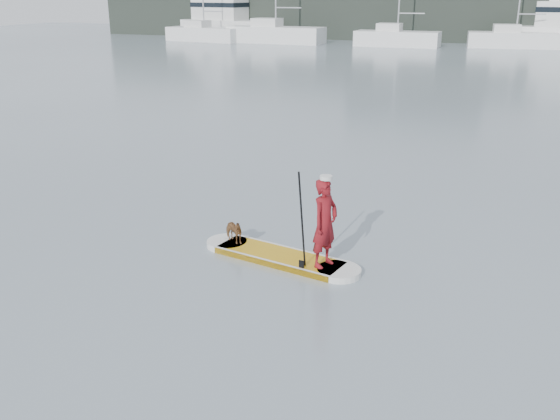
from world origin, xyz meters
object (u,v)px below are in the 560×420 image
(sailboat_a, at_px, (204,33))
(motor_yacht_b, at_px, (224,19))
(paddler, at_px, (325,223))
(sailboat_c, at_px, (396,37))
(sailboat_b, at_px, (275,33))
(dog, at_px, (233,231))
(sailboat_d, at_px, (514,38))
(paddleboard, at_px, (280,257))

(sailboat_a, bearing_deg, motor_yacht_b, 100.32)
(paddler, relative_size, sailboat_a, 0.14)
(sailboat_c, bearing_deg, sailboat_b, -178.53)
(dog, relative_size, sailboat_c, 0.05)
(sailboat_a, bearing_deg, dog, -53.78)
(sailboat_b, distance_m, sailboat_d, 21.80)
(sailboat_b, bearing_deg, motor_yacht_b, 151.31)
(paddler, xyz_separation_m, dog, (-2.00, 0.42, -0.56))
(sailboat_b, xyz_separation_m, motor_yacht_b, (-7.58, 4.77, 0.92))
(sailboat_a, distance_m, motor_yacht_b, 5.31)
(sailboat_b, bearing_deg, dog, -66.74)
(sailboat_d, height_order, motor_yacht_b, sailboat_d)
(paddleboard, xyz_separation_m, sailboat_c, (-6.57, 47.96, 0.74))
(paddleboard, relative_size, sailboat_a, 0.29)
(dog, xyz_separation_m, sailboat_c, (-5.49, 47.73, 0.44))
(dog, xyz_separation_m, sailboat_d, (4.51, 49.96, 0.48))
(sailboat_c, bearing_deg, paddler, -79.80)
(paddler, height_order, motor_yacht_b, motor_yacht_b)
(paddler, height_order, sailboat_a, sailboat_a)
(paddler, height_order, sailboat_c, sailboat_c)
(sailboat_c, xyz_separation_m, motor_yacht_b, (-19.27, 4.74, 1.09))
(paddleboard, height_order, dog, dog)
(motor_yacht_b, bearing_deg, paddler, -51.83)
(dog, height_order, sailboat_a, sailboat_a)
(sailboat_a, xyz_separation_m, sailboat_b, (7.44, 0.43, 0.17))
(sailboat_d, bearing_deg, dog, -101.61)
(paddler, relative_size, sailboat_d, 0.14)
(paddleboard, xyz_separation_m, sailboat_d, (3.43, 50.19, 0.79))
(sailboat_a, relative_size, sailboat_b, 0.82)
(paddler, distance_m, dog, 2.12)
(paddler, relative_size, sailboat_c, 0.15)
(dog, bearing_deg, sailboat_d, 24.90)
(dog, relative_size, motor_yacht_b, 0.05)
(paddleboard, xyz_separation_m, sailboat_b, (-18.26, 47.93, 0.91))
(sailboat_b, height_order, sailboat_d, sailboat_b)
(paddler, height_order, sailboat_b, sailboat_b)
(paddleboard, bearing_deg, dog, 180.00)
(dog, height_order, sailboat_d, sailboat_d)
(paddleboard, relative_size, paddler, 2.01)
(sailboat_a, distance_m, sailboat_d, 29.25)
(sailboat_c, distance_m, motor_yacht_b, 19.87)
(motor_yacht_b, bearing_deg, sailboat_b, -20.81)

